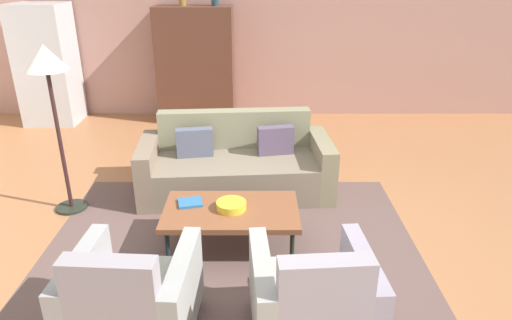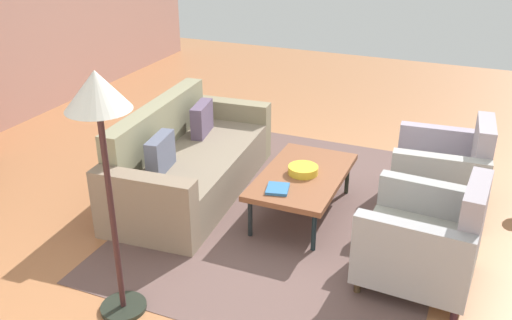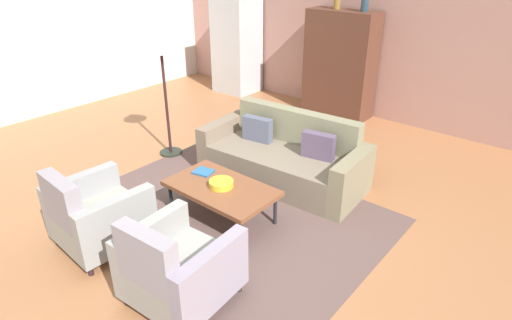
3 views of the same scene
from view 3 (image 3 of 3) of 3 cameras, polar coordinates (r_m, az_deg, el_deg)
name	(u,v)px [view 3 (image 3 of 3)]	position (r m, az deg, el deg)	size (l,w,h in m)	color
ground_plane	(215,224)	(4.78, -5.51, -8.43)	(11.54, 11.54, 0.00)	#9F663F
wall_back	(394,37)	(7.61, 17.94, 15.28)	(9.62, 0.12, 2.80)	tan
area_rug	(225,215)	(4.90, -4.09, -7.31)	(3.40, 2.60, 0.01)	brown
couch	(285,158)	(5.52, 3.92, 0.24)	(2.16, 1.05, 0.86)	#756755
coffee_table	(221,189)	(4.68, -4.65, -3.89)	(1.20, 0.70, 0.40)	black
armchair_left	(95,217)	(4.53, -20.70, -7.14)	(0.85, 0.85, 0.88)	#38291A
armchair_right	(176,271)	(3.69, -10.66, -14.28)	(0.86, 0.86, 0.88)	#301D19
fruit_bowl	(221,184)	(4.64, -4.65, -3.16)	(0.27, 0.27, 0.07)	gold
book_stack	(203,172)	(4.95, -7.02, -1.56)	(0.25, 0.22, 0.02)	#295F92
cabinet	(340,64)	(7.73, 11.10, 12.39)	(1.20, 0.51, 1.80)	#522E21
vase_round	(365,1)	(7.39, 14.33, 19.87)	(0.12, 0.12, 0.33)	#253B48
refrigerator	(237,46)	(8.97, -2.59, 14.92)	(0.80, 0.73, 1.85)	#B7BABF
floor_lamp	(161,55)	(5.97, -12.47, 13.51)	(0.40, 0.40, 1.72)	black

